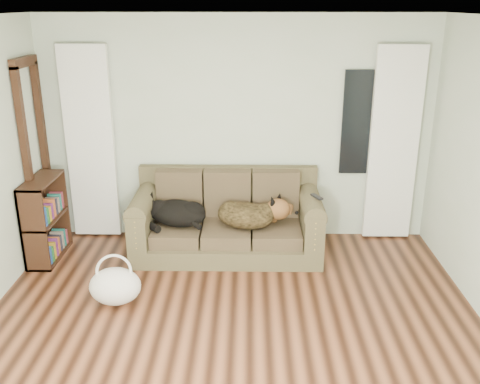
{
  "coord_description": "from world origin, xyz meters",
  "views": [
    {
      "loc": [
        0.14,
        -3.56,
        2.71
      ],
      "look_at": [
        0.05,
        1.6,
        0.86
      ],
      "focal_mm": 40.0,
      "sensor_mm": 36.0,
      "label": 1
    }
  ],
  "objects_px": {
    "bookshelf": "(45,215)",
    "tote_bag": "(115,288)",
    "sofa": "(227,215)",
    "dog_shepherd": "(249,214)",
    "dog_black_lab": "(174,213)"
  },
  "relations": [
    {
      "from": "bookshelf",
      "to": "tote_bag",
      "type": "bearing_deg",
      "value": -51.85
    },
    {
      "from": "tote_bag",
      "to": "bookshelf",
      "type": "distance_m",
      "value": 1.41
    },
    {
      "from": "tote_bag",
      "to": "bookshelf",
      "type": "bearing_deg",
      "value": 135.39
    },
    {
      "from": "tote_bag",
      "to": "sofa",
      "type": "bearing_deg",
      "value": 47.92
    },
    {
      "from": "sofa",
      "to": "dog_shepherd",
      "type": "xyz_separation_m",
      "value": [
        0.25,
        -0.06,
        0.04
      ]
    },
    {
      "from": "dog_black_lab",
      "to": "dog_shepherd",
      "type": "distance_m",
      "value": 0.84
    },
    {
      "from": "dog_black_lab",
      "to": "bookshelf",
      "type": "distance_m",
      "value": 1.4
    },
    {
      "from": "tote_bag",
      "to": "bookshelf",
      "type": "relative_size",
      "value": 0.53
    },
    {
      "from": "dog_black_lab",
      "to": "dog_shepherd",
      "type": "bearing_deg",
      "value": 19.68
    },
    {
      "from": "dog_black_lab",
      "to": "dog_shepherd",
      "type": "relative_size",
      "value": 0.99
    },
    {
      "from": "dog_black_lab",
      "to": "sofa",
      "type": "bearing_deg",
      "value": 24.71
    },
    {
      "from": "dog_shepherd",
      "to": "bookshelf",
      "type": "distance_m",
      "value": 2.24
    },
    {
      "from": "dog_shepherd",
      "to": "tote_bag",
      "type": "height_order",
      "value": "dog_shepherd"
    },
    {
      "from": "sofa",
      "to": "tote_bag",
      "type": "bearing_deg",
      "value": -132.08
    },
    {
      "from": "sofa",
      "to": "dog_black_lab",
      "type": "distance_m",
      "value": 0.59
    }
  ]
}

